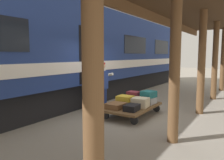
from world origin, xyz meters
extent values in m
plane|color=gray|center=(0.00, 0.00, 0.00)|extent=(60.00, 60.00, 0.00)
cylinder|color=brown|center=(-1.80, -7.30, 1.70)|extent=(0.24, 0.24, 3.40)
cylinder|color=brown|center=(-1.80, -4.38, 1.70)|extent=(0.24, 0.24, 3.40)
cylinder|color=brown|center=(-1.80, -1.46, 1.70)|extent=(0.24, 0.24, 3.40)
cylinder|color=brown|center=(-1.80, 1.46, 1.70)|extent=(0.24, 0.24, 3.40)
cylinder|color=brown|center=(-1.80, 4.38, 1.70)|extent=(0.24, 0.24, 3.40)
cube|color=brown|center=(-0.25, 0.00, 3.25)|extent=(0.08, 15.40, 0.30)
cube|color=navy|center=(3.23, 0.00, 2.35)|extent=(3.00, 20.98, 2.90)
cube|color=black|center=(3.23, 0.00, 0.45)|extent=(2.55, 19.93, 0.90)
cube|color=#99999E|center=(3.23, 0.00, 3.90)|extent=(2.76, 20.56, 0.20)
cube|color=silver|center=(1.72, 0.00, 1.55)|extent=(0.03, 20.56, 0.36)
cube|color=black|center=(1.72, -7.34, 2.45)|extent=(0.02, 2.31, 0.84)
cube|color=black|center=(1.72, -3.67, 2.45)|extent=(0.02, 2.31, 0.84)
cube|color=black|center=(1.78, 0.00, 1.95)|extent=(0.12, 1.10, 2.00)
cube|color=brown|center=(-0.02, -0.02, 0.28)|extent=(1.23, 2.11, 0.07)
cylinder|color=black|center=(-0.51, 0.82, 0.12)|extent=(0.25, 0.05, 0.25)
cylinder|color=black|center=(0.48, 0.82, 0.12)|extent=(0.25, 0.05, 0.25)
cylinder|color=black|center=(-0.51, -0.87, 0.12)|extent=(0.25, 0.05, 0.25)
cylinder|color=black|center=(0.48, -0.87, 0.12)|extent=(0.25, 0.05, 0.25)
cube|color=maroon|center=(0.26, -0.60, 0.41)|extent=(0.56, 0.63, 0.19)
cube|color=brown|center=(0.26, 0.55, 0.40)|extent=(0.52, 0.60, 0.16)
cube|color=gold|center=(0.26, -0.02, 0.47)|extent=(0.49, 0.44, 0.30)
cube|color=beige|center=(-0.29, -0.02, 0.46)|extent=(0.53, 0.49, 0.29)
cube|color=#9EA0A5|center=(-0.29, -0.60, 0.43)|extent=(0.49, 0.52, 0.22)
cube|color=black|center=(-0.29, 0.55, 0.41)|extent=(0.39, 0.52, 0.18)
cube|color=maroon|center=(0.25, -0.62, 0.59)|extent=(0.43, 0.37, 0.18)
cube|color=#1E666B|center=(-0.32, -0.59, 0.64)|extent=(0.49, 0.52, 0.22)
cylinder|color=navy|center=(1.05, 0.04, 0.41)|extent=(0.16, 0.16, 0.82)
cylinder|color=navy|center=(1.09, 0.24, 0.41)|extent=(0.16, 0.16, 0.82)
cube|color=navy|center=(1.07, 0.14, 1.12)|extent=(0.40, 0.29, 0.60)
cylinder|color=tan|center=(1.07, 0.14, 1.45)|extent=(0.09, 0.09, 0.06)
sphere|color=tan|center=(1.07, 0.14, 1.59)|extent=(0.22, 0.22, 0.22)
cylinder|color=#A51919|center=(1.07, 0.14, 1.67)|extent=(0.21, 0.21, 0.06)
cylinder|color=navy|center=(1.25, -0.06, 1.22)|extent=(0.54, 0.21, 0.21)
cylinder|color=navy|center=(1.31, 0.25, 1.22)|extent=(0.54, 0.21, 0.21)
cylinder|color=#332D28|center=(1.50, -0.21, 0.41)|extent=(0.16, 0.16, 0.82)
cylinder|color=#332D28|center=(1.50, -0.41, 0.41)|extent=(0.16, 0.16, 0.82)
cube|color=silver|center=(1.50, -0.31, 1.12)|extent=(0.36, 0.22, 0.60)
cylinder|color=tan|center=(1.50, -0.31, 1.45)|extent=(0.09, 0.09, 0.06)
sphere|color=tan|center=(1.50, -0.31, 1.59)|extent=(0.22, 0.22, 0.22)
cylinder|color=#332D28|center=(1.50, -0.31, 1.67)|extent=(0.21, 0.21, 0.06)
cylinder|color=silver|center=(1.29, -0.15, 1.22)|extent=(0.53, 0.10, 0.21)
cylinder|color=silver|center=(1.28, -0.47, 1.22)|extent=(0.53, 0.10, 0.21)
camera|label=1|loc=(-3.26, 6.27, 1.95)|focal=35.56mm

